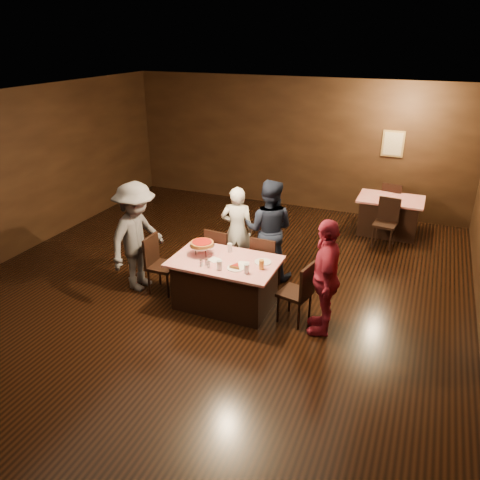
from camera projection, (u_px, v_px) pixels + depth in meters
name	position (u px, v px, depth m)	size (l,w,h in m)	color
room	(193.00, 171.00, 6.41)	(10.00, 10.04, 3.02)	black
main_table	(225.00, 283.00, 7.14)	(1.60, 1.00, 0.77)	#AF0B16
back_table	(389.00, 216.00, 9.74)	(1.30, 0.90, 0.77)	red
chair_far_left	(222.00, 254.00, 7.87)	(0.42, 0.42, 0.95)	black
chair_far_right	(266.00, 262.00, 7.59)	(0.42, 0.42, 0.95)	black
chair_end_left	(163.00, 265.00, 7.48)	(0.42, 0.42, 0.95)	black
chair_end_right	(295.00, 292.00, 6.71)	(0.42, 0.42, 0.95)	black
chair_back_near	(385.00, 223.00, 9.11)	(0.42, 0.42, 0.95)	black
chair_back_far	(392.00, 203.00, 10.21)	(0.42, 0.42, 0.95)	black
diner_white_jacket	(237.00, 230.00, 8.03)	(0.57, 0.37, 1.55)	silver
diner_navy_hoodie	(269.00, 230.00, 7.81)	(0.84, 0.66, 1.73)	black
diner_grey_knit	(137.00, 237.00, 7.44)	(1.17, 0.67, 1.81)	#525156
diner_red_shirt	(325.00, 277.00, 6.35)	(0.99, 0.41, 1.69)	#A4233E
pizza_stand	(202.00, 244.00, 7.09)	(0.38, 0.38, 0.22)	black
plate_with_slice	(236.00, 267.00, 6.73)	(0.25, 0.25, 0.06)	white
plate_empty	(263.00, 262.00, 6.91)	(0.25, 0.25, 0.01)	white
glass_front_left	(219.00, 265.00, 6.68)	(0.08, 0.08, 0.14)	silver
glass_front_right	(247.00, 269.00, 6.58)	(0.08, 0.08, 0.14)	silver
glass_amber	(261.00, 265.00, 6.70)	(0.08, 0.08, 0.14)	#BF7F26
glass_back	(230.00, 248.00, 7.22)	(0.08, 0.08, 0.14)	silver
condiments	(206.00, 263.00, 6.78)	(0.17, 0.10, 0.09)	silver
napkin_center	(243.00, 264.00, 6.87)	(0.16, 0.16, 0.01)	white
napkin_left	(214.00, 260.00, 6.99)	(0.16, 0.16, 0.01)	white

